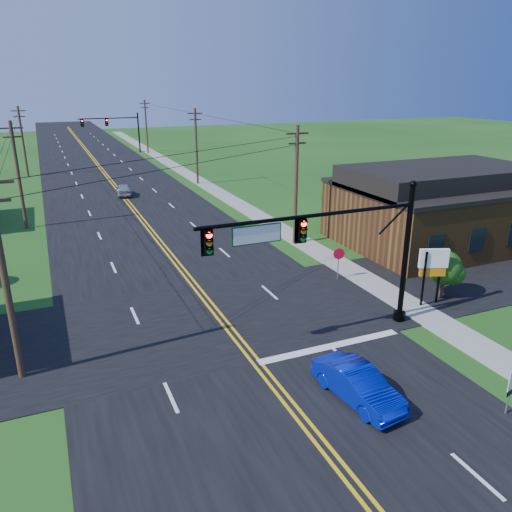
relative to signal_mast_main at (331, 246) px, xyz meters
name	(u,v)px	position (x,y,z in m)	size (l,w,h in m)	color
ground	(336,471)	(-4.34, -8.00, -4.75)	(260.00, 260.00, 0.00)	#194614
road_main	(114,187)	(-4.34, 42.00, -4.73)	(16.00, 220.00, 0.04)	black
road_cross	(217,318)	(-4.34, 4.00, -4.73)	(70.00, 10.00, 0.04)	black
sidewalk	(225,196)	(6.16, 32.00, -4.71)	(2.00, 160.00, 0.08)	gray
signal_mast_main	(331,246)	(0.00, 0.00, 0.00)	(11.30, 0.60, 7.48)	black
signal_mast_far	(113,127)	(0.10, 72.00, -0.20)	(10.98, 0.60, 7.48)	black
brick_building	(437,213)	(15.66, 10.00, -2.40)	(14.20, 11.20, 4.70)	brown
utility_pole_left_a	(4,275)	(-13.84, 2.00, -0.03)	(1.80, 0.28, 9.00)	#3E261C
utility_pole_left_b	(18,173)	(-13.84, 27.00, -0.03)	(1.80, 0.28, 9.00)	#3E261C
utility_pole_left_c	(23,140)	(-13.84, 54.00, -0.03)	(1.80, 0.28, 9.00)	#3E261C
utility_pole_right_a	(296,184)	(5.46, 14.00, -0.03)	(1.80, 0.28, 9.00)	#3E261C
utility_pole_right_b	(196,145)	(5.46, 40.00, -0.03)	(1.80, 0.28, 9.00)	#3E261C
utility_pole_right_c	(146,126)	(5.46, 70.00, -0.03)	(1.80, 0.28, 9.00)	#3E261C
tree_right_back	(337,194)	(11.66, 18.00, -2.15)	(3.00, 3.00, 4.10)	#3E261C
shrub_corner	(444,268)	(8.66, 1.50, -2.90)	(2.00, 2.00, 2.86)	#3E261C
blue_car	(358,385)	(-1.57, -5.03, -4.05)	(1.48, 4.24, 1.40)	#081BB7
distant_car	(124,190)	(-4.01, 36.71, -4.10)	(1.55, 3.84, 1.31)	#AAAAAE
route_sign	(512,384)	(3.16, -8.02, -3.42)	(0.56, 0.17, 2.28)	slate
stop_sign	(339,257)	(4.54, 6.21, -3.21)	(0.74, 0.25, 2.14)	slate
pylon_sign	(433,264)	(7.28, 0.97, -2.32)	(1.59, 0.79, 3.33)	black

